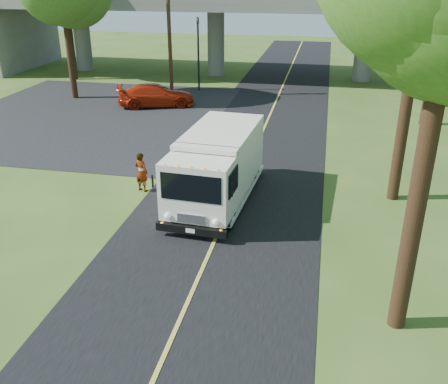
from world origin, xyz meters
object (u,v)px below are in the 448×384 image
(red_sedan, at_px, (156,95))
(step_van, at_px, (217,165))
(traffic_signal, at_px, (198,46))
(pedestrian, at_px, (141,172))
(utility_pole, at_px, (169,29))

(red_sedan, bearing_deg, step_van, -172.80)
(step_van, bearing_deg, traffic_signal, 109.94)
(step_van, height_order, pedestrian, step_van)
(traffic_signal, bearing_deg, red_sedan, -107.98)
(red_sedan, relative_size, pedestrian, 3.02)
(traffic_signal, distance_m, step_van, 19.50)
(step_van, bearing_deg, utility_pole, 116.31)
(utility_pole, relative_size, pedestrian, 5.47)
(pedestrian, bearing_deg, utility_pole, -57.59)
(traffic_signal, height_order, pedestrian, traffic_signal)
(utility_pole, bearing_deg, step_van, -67.44)
(step_van, xyz_separation_m, red_sedan, (-7.06, 13.60, -0.78))
(utility_pole, distance_m, red_sedan, 4.93)
(traffic_signal, xyz_separation_m, pedestrian, (2.20, -18.31, -2.38))
(red_sedan, bearing_deg, utility_pole, -22.83)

